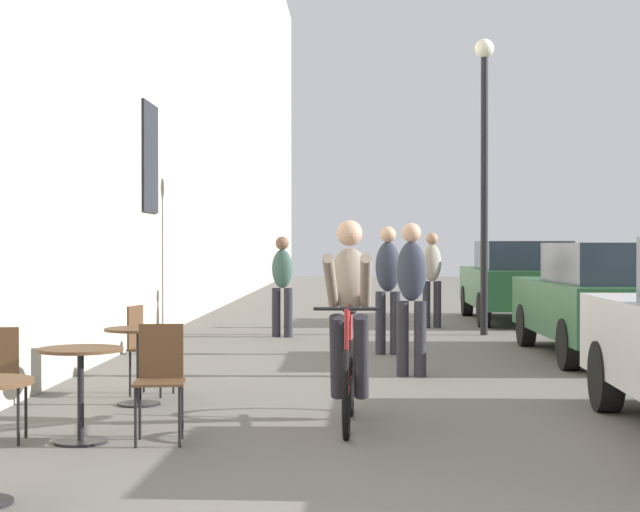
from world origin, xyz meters
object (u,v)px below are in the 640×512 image
object	(u,v)px
cyclist_on_bicycle	(349,327)
pedestrian_near	(411,290)
cafe_chair_far_toward_street	(145,343)
pedestrian_far	(282,280)
pedestrian_mid	(388,282)
cafe_chair_mid_toward_street	(160,374)
pedestrian_furthest	(432,274)
cafe_table_far	(139,349)
street_lamp	(484,147)
cafe_table_mid	(81,374)
parked_car_second	(609,298)
parked_car_third	(518,280)

from	to	relation	value
cyclist_on_bicycle	pedestrian_near	world-z (taller)	pedestrian_near
cafe_chair_far_toward_street	pedestrian_far	world-z (taller)	pedestrian_far
pedestrian_mid	pedestrian_near	bearing A→B (deg)	-85.24
cafe_chair_mid_toward_street	pedestrian_near	size ratio (longest dim) A/B	0.51
pedestrian_near	pedestrian_furthest	bearing A→B (deg)	83.62
cafe_chair_mid_toward_street	cafe_table_far	distance (m)	1.81
cafe_chair_mid_toward_street	pedestrian_far	distance (m)	8.68
pedestrian_near	pedestrian_mid	world-z (taller)	same
street_lamp	cafe_table_mid	bearing A→B (deg)	-114.63
cafe_table_far	street_lamp	distance (m)	8.88
cafe_chair_mid_toward_street	pedestrian_furthest	world-z (taller)	pedestrian_furthest
cyclist_on_bicycle	cafe_table_mid	bearing A→B (deg)	-155.69
pedestrian_near	pedestrian_furthest	xyz separation A→B (m)	(0.75, 6.70, -0.02)
pedestrian_near	parked_car_second	size ratio (longest dim) A/B	0.41
pedestrian_mid	cafe_table_far	bearing A→B (deg)	-119.39
cafe_chair_far_toward_street	pedestrian_near	size ratio (longest dim) A/B	0.51
parked_car_second	pedestrian_furthest	bearing A→B (deg)	112.38
pedestrian_near	parked_car_third	distance (m)	8.60
pedestrian_mid	pedestrian_furthest	distance (m)	4.51
cafe_chair_far_toward_street	pedestrian_mid	bearing A→B (deg)	55.93
pedestrian_far	pedestrian_furthest	bearing A→B (deg)	36.22
cafe_chair_mid_toward_street	cafe_chair_far_toward_street	distance (m)	2.44
cyclist_on_bicycle	cafe_table_far	bearing A→B (deg)	155.65
cyclist_on_bicycle	pedestrian_furthest	distance (m)	9.81
street_lamp	pedestrian_near	bearing A→B (deg)	-105.83
cafe_chair_mid_toward_street	cafe_table_far	size ratio (longest dim) A/B	1.24
cafe_table_mid	parked_car_second	distance (m)	7.99
cafe_chair_far_toward_street	pedestrian_furthest	world-z (taller)	pedestrian_furthest
cafe_chair_far_toward_street	pedestrian_far	xyz separation A→B (m)	(0.92, 6.31, 0.40)
pedestrian_furthest	parked_car_second	distance (m)	5.15
cafe_table_mid	pedestrian_far	size ratio (longest dim) A/B	0.44
cafe_chair_mid_toward_street	cafe_chair_far_toward_street	bearing A→B (deg)	104.49
cafe_chair_mid_toward_street	pedestrian_mid	xyz separation A→B (m)	(1.94, 6.13, 0.47)
cafe_chair_far_toward_street	parked_car_second	world-z (taller)	parked_car_second
cafe_table_far	cafe_chair_far_toward_street	world-z (taller)	cafe_chair_far_toward_street
cafe_chair_mid_toward_street	pedestrian_mid	world-z (taller)	pedestrian_mid
cyclist_on_bicycle	pedestrian_furthest	size ratio (longest dim) A/B	1.03
parked_car_third	cafe_chair_far_toward_street	bearing A→B (deg)	-118.56
pedestrian_far	cafe_table_mid	bearing A→B (deg)	-95.92
cafe_chair_far_toward_street	pedestrian_far	distance (m)	6.39
street_lamp	parked_car_second	bearing A→B (deg)	-70.19
cafe_table_mid	parked_car_second	size ratio (longest dim) A/B	0.17
cyclist_on_bicycle	pedestrian_mid	distance (m)	5.32
cafe_chair_far_toward_street	pedestrian_furthest	distance (m)	8.91
cafe_table_far	parked_car_second	distance (m)	6.74
cafe_table_mid	street_lamp	size ratio (longest dim) A/B	0.15
parked_car_second	parked_car_third	size ratio (longest dim) A/B	0.98
parked_car_second	parked_car_third	bearing A→B (deg)	91.56
cyclist_on_bicycle	street_lamp	distance (m)	8.88
cafe_table_far	pedestrian_mid	bearing A→B (deg)	60.61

